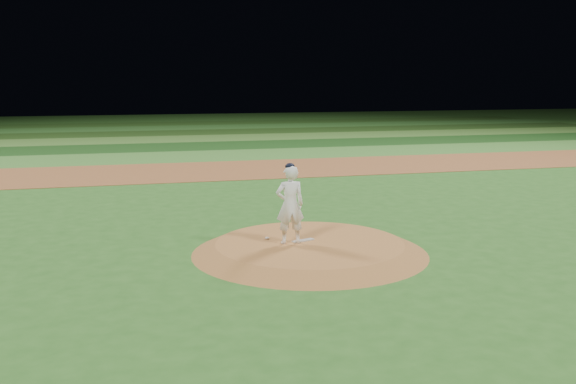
{
  "coord_description": "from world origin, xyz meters",
  "views": [
    {
      "loc": [
        -4.17,
        -13.92,
        4.03
      ],
      "look_at": [
        0.0,
        2.0,
        1.1
      ],
      "focal_mm": 40.0,
      "sensor_mm": 36.0,
      "label": 1
    }
  ],
  "objects": [
    {
      "name": "ground",
      "position": [
        0.0,
        0.0,
        0.0
      ],
      "size": [
        120.0,
        120.0,
        0.0
      ],
      "primitive_type": "plane",
      "color": "#285E1E",
      "rests_on": "ground"
    },
    {
      "name": "infield_dirt_band",
      "position": [
        0.0,
        14.0,
        0.01
      ],
      "size": [
        70.0,
        6.0,
        0.02
      ],
      "primitive_type": "cube",
      "color": "brown",
      "rests_on": "ground"
    },
    {
      "name": "outfield_stripe_0",
      "position": [
        0.0,
        19.5,
        0.01
      ],
      "size": [
        70.0,
        5.0,
        0.02
      ],
      "primitive_type": "cube",
      "color": "#39742A",
      "rests_on": "ground"
    },
    {
      "name": "outfield_stripe_1",
      "position": [
        0.0,
        24.5,
        0.01
      ],
      "size": [
        70.0,
        5.0,
        0.02
      ],
      "primitive_type": "cube",
      "color": "#163F14",
      "rests_on": "ground"
    },
    {
      "name": "outfield_stripe_2",
      "position": [
        0.0,
        29.5,
        0.01
      ],
      "size": [
        70.0,
        5.0,
        0.02
      ],
      "primitive_type": "cube",
      "color": "#3E7129",
      "rests_on": "ground"
    },
    {
      "name": "outfield_stripe_3",
      "position": [
        0.0,
        34.5,
        0.01
      ],
      "size": [
        70.0,
        5.0,
        0.02
      ],
      "primitive_type": "cube",
      "color": "#1E3F14",
      "rests_on": "ground"
    },
    {
      "name": "outfield_stripe_4",
      "position": [
        0.0,
        39.5,
        0.01
      ],
      "size": [
        70.0,
        5.0,
        0.02
      ],
      "primitive_type": "cube",
      "color": "#2C6424",
      "rests_on": "ground"
    },
    {
      "name": "outfield_stripe_5",
      "position": [
        0.0,
        44.5,
        0.01
      ],
      "size": [
        70.0,
        5.0,
        0.02
      ],
      "primitive_type": "cube",
      "color": "#234D18",
      "rests_on": "ground"
    },
    {
      "name": "pitchers_mound",
      "position": [
        0.0,
        0.0,
        0.12
      ],
      "size": [
        5.5,
        5.5,
        0.25
      ],
      "primitive_type": "cone",
      "color": "#A26732",
      "rests_on": "ground"
    },
    {
      "name": "pitching_rubber",
      "position": [
        -0.11,
        0.15,
        0.26
      ],
      "size": [
        0.57,
        0.32,
        0.03
      ],
      "primitive_type": "cube",
      "rotation": [
        0.0,
        0.0,
        0.35
      ],
      "color": "beige",
      "rests_on": "pitchers_mound"
    },
    {
      "name": "rosin_bag",
      "position": [
        -0.9,
        0.53,
        0.28
      ],
      "size": [
        0.11,
        0.11,
        0.06
      ],
      "primitive_type": "ellipsoid",
      "color": "beige",
      "rests_on": "pitchers_mound"
    },
    {
      "name": "pitcher_on_mound",
      "position": [
        -0.47,
        0.03,
        1.17
      ],
      "size": [
        0.66,
        0.44,
        1.88
      ],
      "color": "white",
      "rests_on": "pitchers_mound"
    }
  ]
}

